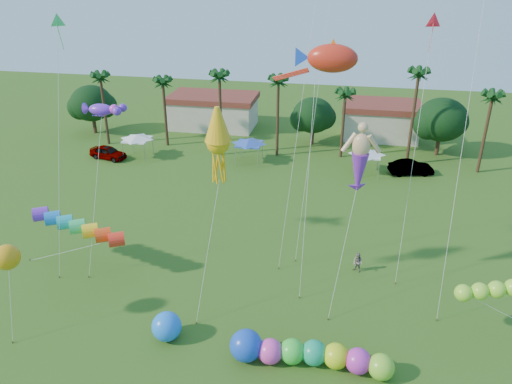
% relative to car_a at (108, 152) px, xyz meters
% --- Properties ---
extents(tree_line, '(69.46, 8.91, 11.00)m').
position_rel_car_a_xyz_m(tree_line, '(27.14, 9.09, 3.46)').
color(tree_line, '#3A2819').
rests_on(tree_line, ground).
extents(buildings_row, '(35.00, 7.00, 4.00)m').
position_rel_car_a_xyz_m(buildings_row, '(20.48, 15.10, 1.19)').
color(buildings_row, beige).
rests_on(buildings_row, ground).
extents(tent_row, '(31.00, 4.00, 0.60)m').
position_rel_car_a_xyz_m(tent_row, '(17.57, 1.43, 1.94)').
color(tent_row, white).
rests_on(tent_row, ground).
extents(car_a, '(5.09, 2.97, 1.63)m').
position_rel_car_a_xyz_m(car_a, '(0.00, 0.00, 0.00)').
color(car_a, '#4C4C54').
rests_on(car_a, ground).
extents(car_b, '(5.29, 2.85, 1.66)m').
position_rel_car_a_xyz_m(car_b, '(36.75, 1.93, 0.01)').
color(car_b, '#4C4C54').
rests_on(car_b, ground).
extents(spectator_b, '(1.05, 1.00, 1.70)m').
position_rel_car_a_xyz_m(spectator_b, '(30.79, -19.41, 0.04)').
color(spectator_b, gray).
rests_on(spectator_b, ground).
extents(caterpillar_inflatable, '(10.08, 2.25, 2.06)m').
position_rel_car_a_xyz_m(caterpillar_inflatable, '(27.61, -30.29, 0.05)').
color(caterpillar_inflatable, '#EF3FB7').
rests_on(caterpillar_inflatable, ground).
extents(blue_ball, '(1.98, 1.98, 1.98)m').
position_rel_car_a_xyz_m(blue_ball, '(18.50, -29.63, 0.18)').
color(blue_ball, '#1C77FD').
rests_on(blue_ball, ground).
extents(rainbow_tube, '(10.54, 3.70, 3.99)m').
position_rel_car_a_xyz_m(rainbow_tube, '(10.42, -23.63, 2.61)').
color(rainbow_tube, red).
rests_on(rainbow_tube, ground).
extents(green_worm, '(9.67, 2.72, 3.96)m').
position_rel_car_a_xyz_m(green_worm, '(37.33, -25.51, 2.46)').
color(green_worm, '#92E232').
rests_on(green_worm, ground).
extents(orange_ball_kite, '(2.08, 2.88, 6.30)m').
position_rel_car_a_xyz_m(orange_ball_kite, '(8.27, -30.18, 4.64)').
color(orange_ball_kite, orange).
rests_on(orange_ball_kite, ground).
extents(merman_kite, '(2.57, 6.02, 12.43)m').
position_rel_car_a_xyz_m(merman_kite, '(30.15, -20.85, 9.18)').
color(merman_kite, tan).
rests_on(merman_kite, ground).
extents(fish_kite, '(5.22, 5.29, 17.85)m').
position_rel_car_a_xyz_m(fish_kite, '(27.76, -19.59, 15.97)').
color(fish_kite, red).
rests_on(fish_kite, ground).
extents(squid_kite, '(1.97, 5.79, 14.18)m').
position_rel_car_a_xyz_m(squid_kite, '(20.63, -23.12, 10.78)').
color(squid_kite, '#ECAA13').
rests_on(squid_kite, ground).
extents(lobster_kite, '(3.84, 6.54, 12.90)m').
position_rel_car_a_xyz_m(lobster_kite, '(10.28, -19.26, 11.42)').
color(lobster_kite, '#6E2AD3').
rests_on(lobster_kite, ground).
extents(delta_kite_red, '(1.26, 3.91, 19.58)m').
position_rel_car_a_xyz_m(delta_kite_red, '(34.23, -17.08, 17.84)').
color(delta_kite_red, red).
rests_on(delta_kite_red, ground).
extents(delta_kite_green, '(2.09, 3.60, 19.51)m').
position_rel_car_a_xyz_m(delta_kite_green, '(9.22, -21.62, 17.73)').
color(delta_kite_green, '#33D967').
rests_on(delta_kite_green, ground).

